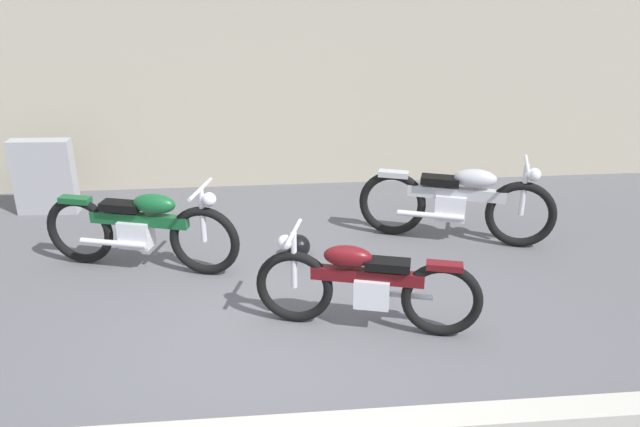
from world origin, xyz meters
The scene contains 7 objects.
ground_plane centered at (0.00, 0.00, 0.00)m, with size 40.00×40.00×0.00m, color #56565B.
building_wall centered at (0.00, 3.90, 1.61)m, with size 18.00×0.30×3.22m, color #B2A893.
stone_marker centered at (-2.81, 3.02, 0.47)m, with size 0.73×0.20×0.94m, color #9E9EA3.
helmet centered at (0.22, 1.47, 0.13)m, with size 0.26×0.26×0.26m, color black.
motorcycle_green centered at (-1.38, 1.38, 0.45)m, with size 2.04×0.81×0.94m.
motorcycle_maroon centered at (0.70, 0.05, 0.42)m, with size 1.91×0.74×0.88m.
motorcycle_silver centered at (2.01, 1.74, 0.47)m, with size 2.09×0.92×0.97m.
Camera 1 is at (-0.14, -4.78, 3.14)m, focal length 36.44 mm.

